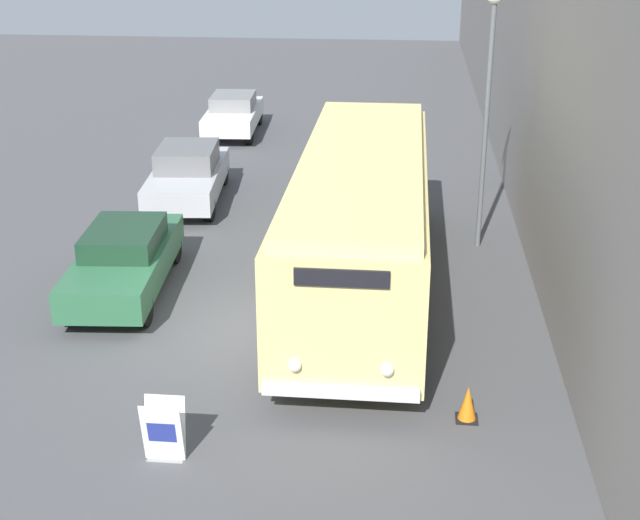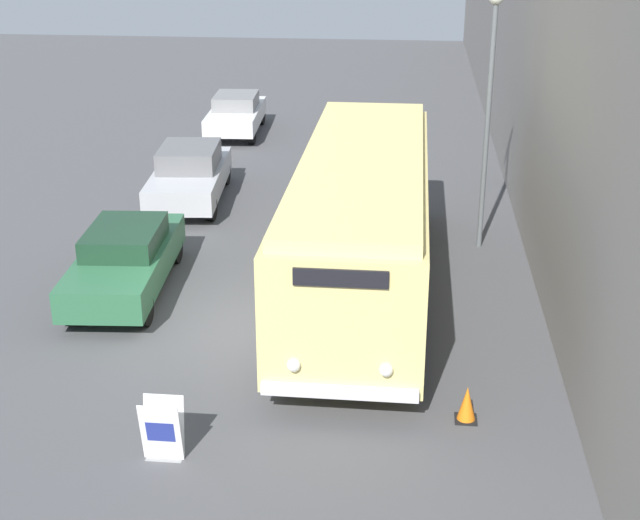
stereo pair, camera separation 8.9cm
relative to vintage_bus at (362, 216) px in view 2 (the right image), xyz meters
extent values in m
plane|color=#4C4C4F|center=(-2.17, -2.04, -1.72)|extent=(80.00, 80.00, 0.00)
cube|color=gray|center=(3.96, 7.96, 2.03)|extent=(0.30, 60.00, 7.50)
cylinder|color=black|center=(-1.17, -3.90, -1.26)|extent=(0.28, 0.93, 0.93)
cylinder|color=black|center=(1.17, -3.90, -1.26)|extent=(0.28, 0.93, 0.93)
cylinder|color=black|center=(-1.17, 3.91, -1.26)|extent=(0.28, 0.93, 0.93)
cylinder|color=black|center=(1.17, 3.91, -1.26)|extent=(0.28, 0.93, 0.93)
cube|color=#E5D17F|center=(0.00, 0.01, -0.09)|extent=(2.67, 10.61, 2.33)
cube|color=#F3DD87|center=(0.00, 0.01, 1.20)|extent=(2.46, 10.18, 0.24)
cube|color=silver|center=(0.00, -5.36, -1.14)|extent=(2.54, 0.12, 0.20)
sphere|color=white|center=(-0.73, -5.33, -0.71)|extent=(0.22, 0.22, 0.22)
sphere|color=white|center=(0.73, -5.33, -0.71)|extent=(0.22, 0.22, 0.22)
cube|color=black|center=(0.00, -5.32, 0.83)|extent=(1.47, 0.06, 0.28)
cube|color=gray|center=(-2.56, -6.59, -1.72)|extent=(0.56, 0.22, 0.01)
cube|color=white|center=(-2.56, -6.68, -1.22)|extent=(0.62, 0.20, 1.01)
cube|color=white|center=(-2.56, -6.51, -1.22)|extent=(0.62, 0.20, 1.01)
cube|color=navy|center=(-2.56, -6.70, -1.19)|extent=(0.43, 0.07, 0.35)
cylinder|color=#595E60|center=(2.72, 3.00, 1.18)|extent=(0.12, 0.12, 5.81)
cylinder|color=black|center=(-5.65, -2.26, -1.41)|extent=(0.22, 0.63, 0.63)
cylinder|color=black|center=(-4.17, -2.15, -1.41)|extent=(0.22, 0.63, 0.63)
cylinder|color=black|center=(-5.89, 1.07, -1.41)|extent=(0.22, 0.63, 0.63)
cylinder|color=black|center=(-4.41, 1.18, -1.41)|extent=(0.22, 0.63, 0.63)
cube|color=#2D6642|center=(-5.03, -0.54, -1.08)|extent=(2.09, 4.85, 0.65)
cube|color=#193824|center=(-5.04, -0.42, -0.53)|extent=(1.64, 2.23, 0.46)
cylinder|color=black|center=(-5.80, 4.02, -1.41)|extent=(0.22, 0.63, 0.63)
cylinder|color=black|center=(-4.23, 4.16, -1.41)|extent=(0.22, 0.63, 0.63)
cylinder|color=black|center=(-6.09, 7.26, -1.41)|extent=(0.22, 0.63, 0.63)
cylinder|color=black|center=(-4.52, 7.40, -1.41)|extent=(0.22, 0.63, 0.63)
cube|color=#B7B7BC|center=(-5.16, 5.71, -1.08)|extent=(2.24, 4.80, 0.66)
cube|color=slate|center=(-5.17, 5.83, -0.46)|extent=(1.74, 2.23, 0.58)
cylinder|color=black|center=(-6.05, 12.10, -1.37)|extent=(0.22, 0.70, 0.70)
cylinder|color=black|center=(-4.58, 12.19, -1.37)|extent=(0.22, 0.70, 0.70)
cylinder|color=black|center=(-6.22, 15.06, -1.37)|extent=(0.22, 0.70, 0.70)
cylinder|color=black|center=(-4.75, 15.15, -1.37)|extent=(0.22, 0.70, 0.70)
cube|color=silver|center=(-5.40, 13.62, -1.08)|extent=(1.98, 4.46, 0.58)
cube|color=gray|center=(-5.41, 13.73, -0.55)|extent=(1.59, 2.05, 0.48)
cube|color=black|center=(2.05, -5.02, -1.71)|extent=(0.36, 0.36, 0.03)
cone|color=orange|center=(2.05, -5.02, -1.40)|extent=(0.30, 0.30, 0.58)
camera|label=1|loc=(0.92, -17.71, 6.13)|focal=50.00mm
camera|label=2|loc=(1.01, -17.70, 6.13)|focal=50.00mm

